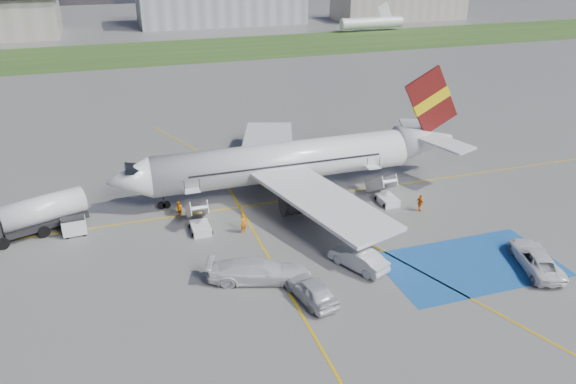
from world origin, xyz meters
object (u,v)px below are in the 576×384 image
object	(u,v)px
gpu_cart	(74,227)
airliner	(297,160)
fuel_tanker	(30,220)
van_white_a	(536,256)
van_white_b	(259,268)
belt_loader	(406,149)
car_silver_a	(312,290)
car_silver_b	(358,258)

from	to	relation	value
gpu_cart	airliner	bearing A→B (deg)	4.12
fuel_tanker	van_white_a	world-z (taller)	fuel_tanker
van_white_b	belt_loader	bearing A→B (deg)	-30.43
fuel_tanker	gpu_cart	distance (m)	3.89
car_silver_a	van_white_b	bearing A→B (deg)	-62.09
fuel_tanker	gpu_cart	size ratio (longest dim) A/B	4.77
gpu_cart	car_silver_a	bearing A→B (deg)	-46.98
van_white_b	van_white_a	bearing A→B (deg)	-84.76
gpu_cart	car_silver_b	world-z (taller)	gpu_cart
fuel_tanker	car_silver_b	size ratio (longest dim) A/B	1.96
belt_loader	van_white_a	xyz separation A→B (m)	(-3.24, -26.48, 0.64)
belt_loader	van_white_b	bearing A→B (deg)	-117.42
belt_loader	van_white_a	world-z (taller)	van_white_a
belt_loader	van_white_b	xyz separation A→B (m)	(-24.58, -21.49, 0.81)
airliner	belt_loader	bearing A→B (deg)	21.99
car_silver_b	airliner	bearing A→B (deg)	-116.16
airliner	van_white_a	size ratio (longest dim) A/B	6.99
car_silver_a	van_white_b	distance (m)	4.62
airliner	belt_loader	distance (m)	17.95
gpu_cart	car_silver_a	world-z (taller)	car_silver_a
fuel_tanker	van_white_b	size ratio (longest dim) A/B	1.69
belt_loader	car_silver_a	xyz separation A→B (m)	(-21.65, -25.05, 0.51)
car_silver_a	car_silver_b	distance (m)	5.79
car_silver_b	van_white_a	distance (m)	14.07
car_silver_b	van_white_b	bearing A→B (deg)	-30.19
gpu_cart	belt_loader	bearing A→B (deg)	10.65
gpu_cart	belt_loader	distance (m)	39.15
car_silver_a	car_silver_b	size ratio (longest dim) A/B	0.99
belt_loader	van_white_a	bearing A→B (deg)	-75.55
belt_loader	car_silver_a	world-z (taller)	car_silver_a
fuel_tanker	van_white_a	xyz separation A→B (m)	(38.37, -18.36, -0.40)
belt_loader	gpu_cart	bearing A→B (deg)	-144.63
car_silver_a	car_silver_b	xyz separation A→B (m)	(5.03, 2.88, -0.02)
gpu_cart	fuel_tanker	bearing A→B (deg)	156.64
car_silver_a	van_white_b	xyz separation A→B (m)	(-2.93, 3.56, 0.30)
fuel_tanker	van_white_b	world-z (taller)	fuel_tanker
airliner	van_white_b	bearing A→B (deg)	-118.82
gpu_cart	van_white_a	xyz separation A→B (m)	(34.76, -17.04, 0.23)
fuel_tanker	car_silver_a	bearing A→B (deg)	-60.46
van_white_a	van_white_b	world-z (taller)	van_white_b
gpu_cart	van_white_b	xyz separation A→B (m)	(13.41, -12.05, 0.40)
van_white_b	car_silver_b	bearing A→B (deg)	-76.44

